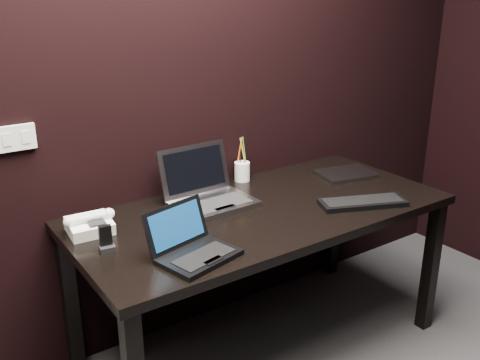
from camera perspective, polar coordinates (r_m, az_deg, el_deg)
wall_back at (r=2.43m, az=-8.95°, el=10.81°), size 4.00×0.00×4.00m
wall_switch at (r=2.26m, az=-22.82°, el=4.16°), size 0.15×0.02×0.10m
desk at (r=2.44m, az=2.41°, el=-4.66°), size 1.70×0.80×0.74m
netbook at (r=1.98m, az=-5.07°, el=-7.17°), size 0.33×0.31×0.18m
silver_laptop at (r=2.43m, az=-3.39°, el=-1.52°), size 0.37×0.33×0.25m
ext_keyboard at (r=2.49m, az=12.95°, el=-2.34°), size 0.42×0.27×0.03m
closed_laptop at (r=2.86m, az=11.23°, el=0.65°), size 0.32×0.26×0.02m
desk_phone at (r=2.23m, az=-15.73°, el=-4.61°), size 0.21×0.17×0.10m
mobile_phone at (r=2.08m, az=-14.10°, el=-6.35°), size 0.06×0.05×0.10m
pen_cup at (r=2.72m, az=0.22°, el=1.01°), size 0.10×0.10×0.23m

